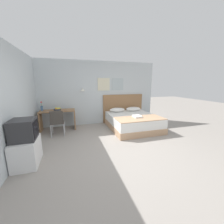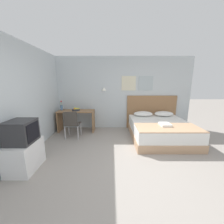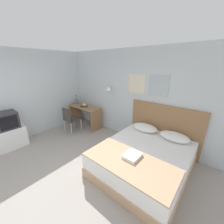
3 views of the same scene
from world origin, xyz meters
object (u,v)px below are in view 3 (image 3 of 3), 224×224
(fruit_bowl, at_px, (84,105))
(folded_towel_near_foot, at_px, (132,156))
(desk, at_px, (85,112))
(desk_chair, at_px, (70,118))
(headboard, at_px, (163,128))
(pillow_right, at_px, (174,137))
(tv_stand, at_px, (11,137))
(pillow_left, at_px, (145,128))
(television, at_px, (6,120))
(flower_vase, at_px, (77,101))
(throw_blanket, at_px, (129,162))
(bed, at_px, (143,159))

(fruit_bowl, bearing_deg, folded_towel_near_foot, -21.78)
(desk, height_order, desk_chair, desk_chair)
(headboard, height_order, pillow_right, headboard)
(desk, distance_m, tv_stand, 2.32)
(pillow_left, xyz_separation_m, desk_chair, (-2.37, -0.75, -0.11))
(folded_towel_near_foot, height_order, television, television)
(desk, bearing_deg, headboard, 7.35)
(pillow_left, distance_m, desk, 2.40)
(folded_towel_near_foot, xyz_separation_m, tv_stand, (-3.23, -1.13, -0.30))
(desk_chair, relative_size, fruit_bowl, 3.21)
(headboard, bearing_deg, folded_towel_near_foot, -90.98)
(pillow_right, xyz_separation_m, desk_chair, (-3.12, -0.75, -0.11))
(desk_chair, bearing_deg, television, -107.91)
(fruit_bowl, height_order, flower_vase, flower_vase)
(desk, height_order, tv_stand, desk)
(throw_blanket, bearing_deg, flower_vase, 158.25)
(throw_blanket, height_order, desk, desk)
(fruit_bowl, bearing_deg, pillow_right, 1.74)
(throw_blanket, bearing_deg, bed, 90.00)
(headboard, distance_m, flower_vase, 3.32)
(pillow_right, relative_size, flower_vase, 1.94)
(pillow_right, distance_m, folded_towel_near_foot, 1.26)
(bed, height_order, pillow_right, pillow_right)
(desk_chair, height_order, fruit_bowl, same)
(flower_vase, relative_size, tv_stand, 0.49)
(headboard, xyz_separation_m, desk_chair, (-2.74, -1.04, -0.11))
(headboard, bearing_deg, flower_vase, -174.72)
(desk_chair, distance_m, tv_stand, 1.67)
(headboard, distance_m, folded_towel_near_foot, 1.48)
(pillow_left, relative_size, desk_chair, 0.76)
(pillow_right, distance_m, tv_stand, 4.32)
(fruit_bowl, bearing_deg, headboard, 7.88)
(pillow_right, height_order, fruit_bowl, fruit_bowl)
(throw_blanket, height_order, fruit_bowl, fruit_bowl)
(pillow_right, relative_size, desk, 0.53)
(bed, relative_size, pillow_left, 3.01)
(throw_blanket, xyz_separation_m, desk, (-2.77, 1.26, -0.02))
(pillow_left, xyz_separation_m, flower_vase, (-2.92, -0.02, 0.25))
(tv_stand, bearing_deg, headboard, 38.78)
(pillow_left, xyz_separation_m, throw_blanket, (0.38, -1.33, -0.07))
(desk_chair, xyz_separation_m, fruit_bowl, (-0.03, 0.66, 0.28))
(folded_towel_near_foot, xyz_separation_m, television, (-3.23, -1.13, 0.21))
(desk, relative_size, desk_chair, 1.43)
(bed, bearing_deg, headboard, 90.00)
(pillow_right, distance_m, fruit_bowl, 3.15)
(television, bearing_deg, folded_towel_near_foot, 19.37)
(pillow_left, distance_m, desk_chair, 2.49)
(throw_blanket, relative_size, desk_chair, 1.92)
(throw_blanket, relative_size, tv_stand, 2.39)
(bed, relative_size, television, 4.05)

